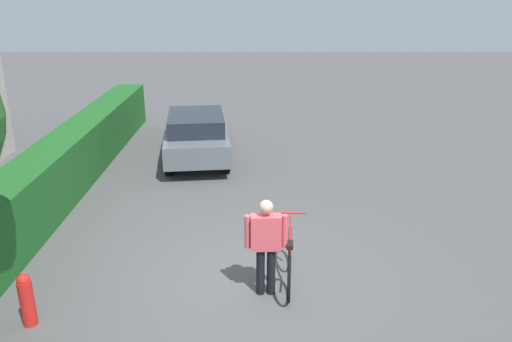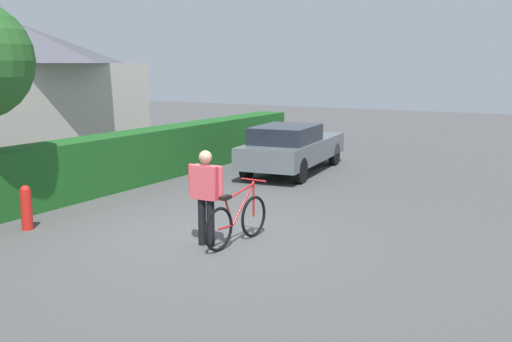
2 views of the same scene
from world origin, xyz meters
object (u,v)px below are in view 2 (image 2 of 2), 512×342
(bicycle, at_px, (237,220))
(fire_hydrant, at_px, (26,207))
(person_rider, at_px, (206,191))
(parked_car_near, at_px, (292,147))

(bicycle, distance_m, fire_hydrant, 3.89)
(person_rider, relative_size, fire_hydrant, 1.94)
(fire_hydrant, bearing_deg, parked_car_near, -11.38)
(parked_car_near, xyz_separation_m, fire_hydrant, (-7.58, 1.53, -0.29))
(parked_car_near, bearing_deg, fire_hydrant, 168.62)
(parked_car_near, xyz_separation_m, person_rider, (-6.79, -1.82, 0.21))
(parked_car_near, distance_m, bicycle, 6.83)
(person_rider, height_order, fire_hydrant, person_rider)
(bicycle, height_order, fire_hydrant, bicycle)
(person_rider, distance_m, fire_hydrant, 3.47)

